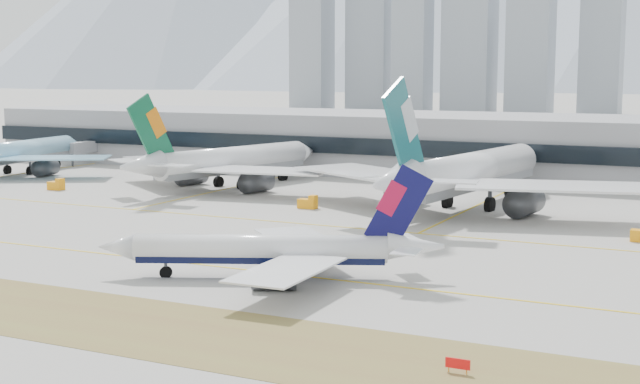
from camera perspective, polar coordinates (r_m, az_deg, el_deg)
The scene contains 10 objects.
ground at distance 123.07m, azimuth -4.50°, elevation -4.42°, with size 3000.00×3000.00×0.00m, color #99958F.
taxiing_airliner at distance 112.04m, azimuth -3.00°, elevation -3.76°, with size 41.48×35.16×14.72m.
widebody_korean at distance 237.68m, azimuth -18.90°, elevation 2.35°, with size 55.98×55.23×20.13m.
widebody_eva at distance 199.17m, azimuth -6.00°, elevation 1.90°, with size 59.45×59.23×21.79m.
widebody_cathay at distance 168.81m, azimuth 9.34°, elevation 1.12°, with size 70.70×69.74×25.42m.
terminal at distance 227.58m, azimuth 10.33°, elevation 2.97°, with size 280.00×43.10×15.00m.
hold_sign_right at distance 78.84m, azimuth 8.81°, elevation -10.82°, with size 2.20×0.15×1.35m.
gse_a at distance 204.24m, azimuth -16.51°, elevation 0.42°, with size 3.55×2.00×2.60m.
gse_b at distance 169.20m, azimuth -0.75°, elevation -0.71°, with size 3.55×2.00×2.60m.
city_skyline at distance 582.29m, azimuth 9.36°, elevation 9.96°, with size 342.00×49.80×140.00m.
Camera 1 is at (61.26, -103.58, 25.80)m, focal length 50.00 mm.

